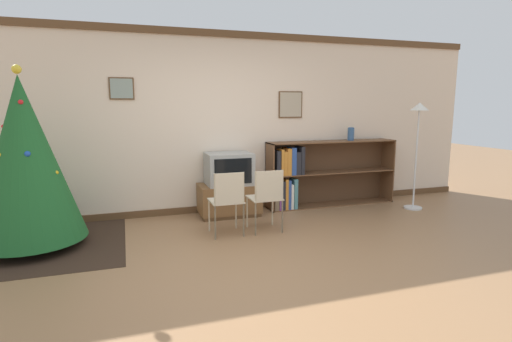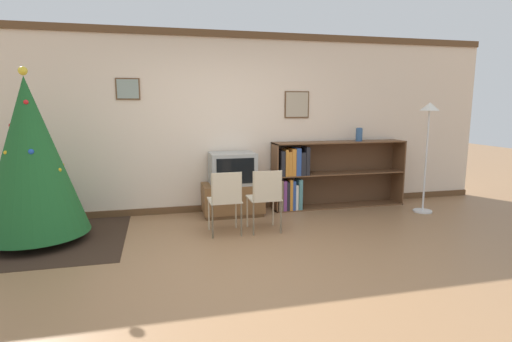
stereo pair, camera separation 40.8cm
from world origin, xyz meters
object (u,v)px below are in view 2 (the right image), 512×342
bookshelf (315,175)px  vase (359,134)px  television (232,168)px  folding_chair_left (226,199)px  folding_chair_right (266,196)px  tv_console (233,199)px  standing_lamp (428,129)px  christmas_tree (31,157)px

bookshelf → vase: vase is taller
television → vase: bearing=2.3°
folding_chair_left → vase: vase is taller
folding_chair_right → vase: bearing=29.0°
television → tv_console: bearing=90.0°
bookshelf → standing_lamp: 1.81m
tv_console → bookshelf: bearing=4.1°
vase → christmas_tree: bearing=-171.2°
tv_console → television: 0.47m
folding_chair_right → vase: vase is taller
television → bookshelf: bearing=4.2°
folding_chair_left → folding_chair_right: size_ratio=1.00×
television → bookshelf: (1.35, 0.10, -0.18)m
television → bookshelf: 1.36m
tv_console → vase: vase is taller
vase → standing_lamp: 1.02m
christmas_tree → bookshelf: size_ratio=0.94×
folding_chair_right → standing_lamp: 2.76m
folding_chair_left → folding_chair_right: bearing=0.0°
folding_chair_left → standing_lamp: bearing=6.9°
christmas_tree → television: bearing=14.0°
television → standing_lamp: size_ratio=0.40×
christmas_tree → folding_chair_right: christmas_tree is taller
tv_console → folding_chair_right: folding_chair_right is taller
television → folding_chair_right: (0.26, -0.92, -0.23)m
television → folding_chair_left: (-0.26, -0.92, -0.23)m
tv_console → christmas_tree: bearing=-166.0°
folding_chair_left → folding_chair_right: same height
television → bookshelf: size_ratio=0.30×
christmas_tree → folding_chair_left: 2.32m
folding_chair_right → tv_console: bearing=105.6°
christmas_tree → folding_chair_left: bearing=-7.7°
folding_chair_left → tv_console: bearing=74.4°
christmas_tree → tv_console: bearing=14.0°
television → standing_lamp: (2.87, -0.55, 0.58)m
folding_chair_left → christmas_tree: bearing=172.3°
bookshelf → standing_lamp: bearing=-22.9°
tv_console → vase: (2.08, 0.08, 0.92)m
television → folding_chair_right: bearing=-74.4°
christmas_tree → vase: bearing=8.8°
vase → standing_lamp: (0.79, -0.63, 0.12)m
television → vase: 2.13m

